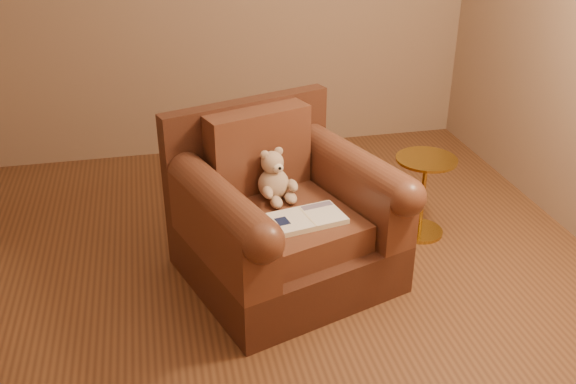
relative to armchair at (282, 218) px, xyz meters
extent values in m
plane|color=brown|center=(-0.10, -0.11, -0.36)|extent=(4.00, 4.00, 0.00)
cube|color=#8F6F58|center=(-0.10, -2.11, 0.99)|extent=(4.00, 0.02, 2.70)
cube|color=#432216|center=(0.01, -0.04, -0.21)|extent=(1.29, 1.26, 0.29)
cube|color=#432216|center=(-0.12, 0.37, 0.25)|extent=(1.01, 0.43, 0.64)
cube|color=brown|center=(0.03, -0.09, 0.01)|extent=(0.80, 0.87, 0.15)
cube|color=brown|center=(-0.08, 0.25, 0.32)|extent=(0.62, 0.35, 0.46)
cube|color=brown|center=(-0.36, -0.22, 0.09)|extent=(0.47, 0.90, 0.33)
cube|color=brown|center=(0.42, 0.04, 0.09)|extent=(0.47, 0.90, 0.33)
cylinder|color=brown|center=(-0.36, -0.22, 0.26)|extent=(0.47, 0.90, 0.21)
cylinder|color=brown|center=(0.42, 0.04, 0.26)|extent=(0.47, 0.90, 0.21)
ellipsoid|color=tan|center=(-0.03, 0.10, 0.17)|extent=(0.17, 0.16, 0.18)
sphere|color=tan|center=(-0.03, 0.11, 0.30)|extent=(0.13, 0.13, 0.13)
ellipsoid|color=tan|center=(-0.07, 0.10, 0.35)|extent=(0.05, 0.03, 0.05)
ellipsoid|color=tan|center=(0.01, 0.13, 0.35)|extent=(0.05, 0.03, 0.05)
ellipsoid|color=beige|center=(-0.01, 0.05, 0.28)|extent=(0.06, 0.04, 0.05)
sphere|color=black|center=(0.00, 0.03, 0.29)|extent=(0.02, 0.02, 0.02)
ellipsoid|color=tan|center=(-0.08, 0.00, 0.17)|extent=(0.06, 0.11, 0.06)
ellipsoid|color=tan|center=(0.07, 0.05, 0.17)|extent=(0.06, 0.11, 0.06)
ellipsoid|color=tan|center=(-0.03, -0.02, 0.11)|extent=(0.07, 0.11, 0.06)
ellipsoid|color=tan|center=(0.05, 0.01, 0.11)|extent=(0.07, 0.11, 0.06)
cube|color=beige|center=(0.09, -0.20, 0.10)|extent=(0.42, 0.30, 0.03)
cube|color=white|center=(0.00, -0.22, 0.11)|extent=(0.23, 0.26, 0.00)
cube|color=white|center=(0.19, -0.19, 0.11)|extent=(0.23, 0.26, 0.00)
cube|color=beige|center=(0.09, -0.20, 0.11)|extent=(0.05, 0.23, 0.00)
cube|color=#0F1638|center=(-0.04, -0.23, 0.11)|extent=(0.08, 0.09, 0.00)
cube|color=slate|center=(0.17, -0.11, 0.11)|extent=(0.18, 0.08, 0.00)
cylinder|color=gold|center=(0.95, 0.25, -0.35)|extent=(0.30, 0.30, 0.02)
cylinder|color=gold|center=(0.95, 0.25, -0.10)|extent=(0.03, 0.03, 0.49)
cylinder|color=gold|center=(0.95, 0.25, 0.16)|extent=(0.37, 0.37, 0.02)
cylinder|color=gold|center=(0.95, 0.25, 0.14)|extent=(0.03, 0.03, 0.02)
camera|label=1|loc=(-0.64, -3.03, 1.75)|focal=40.00mm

